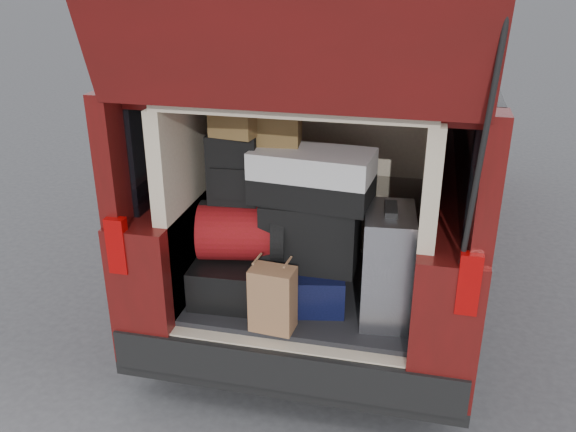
% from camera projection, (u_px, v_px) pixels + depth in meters
% --- Properties ---
extents(ground, '(80.00, 80.00, 0.00)m').
position_uv_depth(ground, '(296.00, 390.00, 3.61)').
color(ground, '#3D3D40').
rests_on(ground, ground).
extents(minivan, '(1.90, 5.35, 2.77)m').
position_uv_depth(minivan, '(346.00, 152.00, 4.91)').
color(minivan, black).
rests_on(minivan, ground).
extents(load_floor, '(1.24, 1.05, 0.55)m').
position_uv_depth(load_floor, '(306.00, 326.00, 3.75)').
color(load_floor, black).
rests_on(load_floor, ground).
extents(black_hardshell, '(0.45, 0.60, 0.23)m').
position_uv_depth(black_hardshell, '(236.00, 272.00, 3.56)').
color(black_hardshell, black).
rests_on(black_hardshell, load_floor).
extents(navy_hardshell, '(0.50, 0.57, 0.22)m').
position_uv_depth(navy_hardshell, '(307.00, 280.00, 3.49)').
color(navy_hardshell, black).
rests_on(navy_hardshell, load_floor).
extents(silver_roller, '(0.29, 0.43, 0.61)m').
position_uv_depth(silver_roller, '(387.00, 265.00, 3.24)').
color(silver_roller, silver).
rests_on(silver_roller, load_floor).
extents(kraft_bag, '(0.24, 0.17, 0.35)m').
position_uv_depth(kraft_bag, '(273.00, 299.00, 3.17)').
color(kraft_bag, '#996A45').
rests_on(kraft_bag, load_floor).
extents(red_duffel, '(0.54, 0.40, 0.32)m').
position_uv_depth(red_duffel, '(243.00, 232.00, 3.42)').
color(red_duffel, maroon).
rests_on(red_duffel, black_hardshell).
extents(black_soft_case, '(0.52, 0.32, 0.38)m').
position_uv_depth(black_soft_case, '(311.00, 233.00, 3.37)').
color(black_soft_case, black).
rests_on(black_soft_case, navy_hardshell).
extents(backpack, '(0.28, 0.19, 0.39)m').
position_uv_depth(backpack, '(233.00, 169.00, 3.34)').
color(backpack, black).
rests_on(backpack, red_duffel).
extents(twotone_duffel, '(0.67, 0.39, 0.29)m').
position_uv_depth(twotone_duffel, '(312.00, 176.00, 3.25)').
color(twotone_duffel, silver).
rests_on(twotone_duffel, black_soft_case).
extents(grocery_sack_lower, '(0.26, 0.23, 0.21)m').
position_uv_depth(grocery_sack_lower, '(235.00, 115.00, 3.21)').
color(grocery_sack_lower, brown).
rests_on(grocery_sack_lower, backpack).
extents(grocery_sack_upper, '(0.25, 0.21, 0.23)m').
position_uv_depth(grocery_sack_upper, '(279.00, 122.00, 3.27)').
color(grocery_sack_upper, brown).
rests_on(grocery_sack_upper, twotone_duffel).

